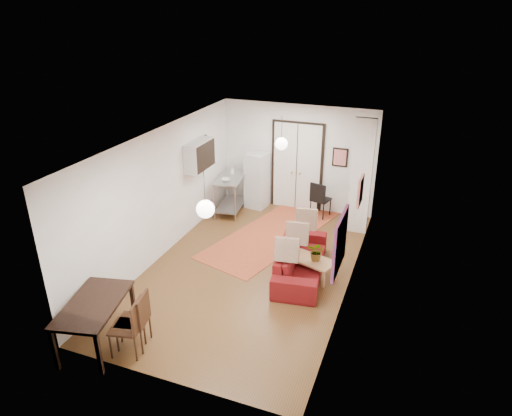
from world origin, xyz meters
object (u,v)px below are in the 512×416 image
(sofa, at_px, (301,260))
(kitchen_counter, at_px, (231,189))
(fridge, at_px, (257,180))
(dining_table, at_px, (94,307))
(dining_chair_near, at_px, (135,313))
(black_side_chair, at_px, (322,195))
(coffee_table, at_px, (312,262))
(dining_chair_far, at_px, (129,319))

(sofa, xyz_separation_m, kitchen_counter, (-2.66, 2.43, 0.33))
(kitchen_counter, xyz_separation_m, fridge, (0.55, 0.56, 0.12))
(dining_table, distance_m, dining_chair_near, 0.67)
(dining_table, height_order, black_side_chair, black_side_chair)
(kitchen_counter, distance_m, dining_chair_near, 5.50)
(coffee_table, distance_m, dining_chair_near, 3.76)
(dining_chair_near, relative_size, black_side_chair, 1.02)
(fridge, bearing_deg, dining_table, -86.54)
(coffee_table, height_order, dining_chair_near, dining_chair_near)
(kitchen_counter, bearing_deg, fridge, 37.31)
(sofa, bearing_deg, coffee_table, -105.48)
(fridge, xyz_separation_m, black_side_chair, (1.83, 0.09, -0.20))
(fridge, height_order, black_side_chair, fridge)
(kitchen_counter, bearing_deg, black_side_chair, 7.39)
(dining_table, xyz_separation_m, black_side_chair, (2.33, 6.39, -0.14))
(dining_table, relative_size, dining_chair_far, 1.61)
(sofa, xyz_separation_m, black_side_chair, (-0.28, 3.09, 0.24))
(sofa, xyz_separation_m, dining_table, (-2.61, -3.31, 0.38))
(kitchen_counter, height_order, dining_table, kitchen_counter)
(dining_table, bearing_deg, coffee_table, 49.00)
(fridge, xyz_separation_m, dining_table, (-0.50, -6.30, -0.06))
(dining_chair_far, bearing_deg, sofa, 135.27)
(coffee_table, relative_size, black_side_chair, 1.06)
(fridge, bearing_deg, dining_chair_near, -81.05)
(dining_chair_near, xyz_separation_m, dining_chair_far, (0.00, -0.17, 0.00))
(dining_chair_near, bearing_deg, dining_table, -78.02)
(dining_chair_far, bearing_deg, kitchen_counter, 173.96)
(dining_chair_far, bearing_deg, dining_chair_near, 167.34)
(coffee_table, distance_m, kitchen_counter, 3.82)
(sofa, height_order, dining_chair_far, dining_chair_far)
(dining_chair_far, height_order, black_side_chair, dining_chair_far)
(dining_table, height_order, dining_chair_near, dining_chair_near)
(coffee_table, distance_m, fridge, 3.85)
(dining_table, xyz_separation_m, dining_chair_near, (0.60, 0.28, -0.14))
(coffee_table, distance_m, dining_chair_far, 3.90)
(kitchen_counter, bearing_deg, coffee_table, -48.30)
(fridge, bearing_deg, black_side_chair, 10.97)
(dining_chair_near, height_order, dining_chair_far, same)
(coffee_table, height_order, black_side_chair, black_side_chair)
(dining_table, bearing_deg, kitchen_counter, 90.54)
(dining_table, bearing_deg, black_side_chair, 70.01)
(sofa, bearing_deg, black_side_chair, -2.75)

